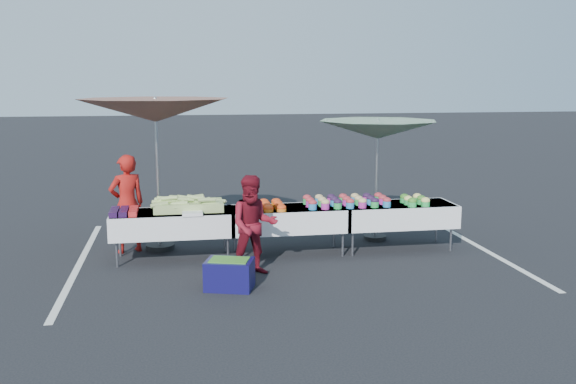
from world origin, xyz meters
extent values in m
plane|color=black|center=(0.00, 0.00, 0.00)|extent=(80.00, 80.00, 0.00)
cube|color=silver|center=(-3.20, 0.00, 0.00)|extent=(0.10, 5.00, 0.00)
cube|color=silver|center=(3.20, 0.00, 0.00)|extent=(0.10, 5.00, 0.00)
cube|color=white|center=(-1.80, 0.00, 0.73)|extent=(1.80, 0.75, 0.04)
cube|color=white|center=(-1.80, 0.00, 0.57)|extent=(1.86, 0.81, 0.36)
cylinder|color=slate|center=(-2.62, -0.29, 0.20)|extent=(0.04, 0.04, 0.39)
cylinder|color=slate|center=(-2.62, 0.29, 0.20)|extent=(0.04, 0.04, 0.39)
cylinder|color=slate|center=(-0.98, -0.29, 0.20)|extent=(0.04, 0.04, 0.39)
cylinder|color=slate|center=(-0.98, 0.29, 0.20)|extent=(0.04, 0.04, 0.39)
cube|color=white|center=(0.00, 0.00, 0.73)|extent=(1.80, 0.75, 0.04)
cube|color=white|center=(0.00, 0.00, 0.57)|extent=(1.86, 0.81, 0.36)
cylinder|color=slate|center=(-0.82, -0.29, 0.20)|extent=(0.04, 0.04, 0.39)
cylinder|color=slate|center=(-0.82, 0.29, 0.20)|extent=(0.04, 0.04, 0.39)
cylinder|color=slate|center=(0.82, -0.29, 0.20)|extent=(0.04, 0.04, 0.39)
cylinder|color=slate|center=(0.82, 0.29, 0.20)|extent=(0.04, 0.04, 0.39)
cube|color=white|center=(1.80, 0.00, 0.73)|extent=(1.80, 0.75, 0.04)
cube|color=white|center=(1.80, 0.00, 0.57)|extent=(1.86, 0.81, 0.36)
cylinder|color=slate|center=(0.98, -0.29, 0.20)|extent=(0.04, 0.04, 0.39)
cylinder|color=slate|center=(0.98, 0.29, 0.20)|extent=(0.04, 0.04, 0.39)
cylinder|color=slate|center=(2.62, -0.29, 0.20)|extent=(0.04, 0.04, 0.39)
cylinder|color=slate|center=(2.62, 0.29, 0.20)|extent=(0.04, 0.04, 0.39)
cube|color=black|center=(-2.65, -0.27, 0.79)|extent=(0.12, 0.12, 0.08)
cube|color=black|center=(-2.65, -0.13, 0.79)|extent=(0.12, 0.12, 0.08)
cube|color=black|center=(-2.65, 0.01, 0.79)|extent=(0.12, 0.12, 0.08)
cube|color=black|center=(-2.65, 0.15, 0.79)|extent=(0.12, 0.12, 0.08)
cube|color=black|center=(-2.51, -0.27, 0.79)|extent=(0.12, 0.12, 0.08)
cube|color=black|center=(-2.51, -0.13, 0.79)|extent=(0.12, 0.12, 0.08)
cube|color=black|center=(-2.51, 0.01, 0.79)|extent=(0.12, 0.12, 0.08)
cube|color=black|center=(-2.51, 0.15, 0.79)|extent=(0.12, 0.12, 0.08)
cube|color=#AB1221|center=(-2.37, -0.27, 0.79)|extent=(0.12, 0.12, 0.08)
cube|color=#AB1221|center=(-2.37, -0.13, 0.79)|extent=(0.12, 0.12, 0.08)
cube|color=#AB1221|center=(-2.37, 0.01, 0.79)|extent=(0.12, 0.12, 0.08)
cube|color=#AB1221|center=(-2.37, 0.15, 0.79)|extent=(0.12, 0.12, 0.08)
cube|color=#93B35B|center=(-1.55, 0.05, 0.82)|extent=(1.05, 0.55, 0.14)
cylinder|color=#93B35B|center=(-1.25, 0.20, 0.85)|extent=(0.27, 0.09, 0.10)
cylinder|color=#93B35B|center=(-1.93, 0.10, 0.92)|extent=(0.27, 0.14, 0.07)
cylinder|color=#93B35B|center=(-1.44, -0.06, 0.97)|extent=(0.27, 0.14, 0.09)
cylinder|color=#93B35B|center=(-1.97, 0.08, 0.87)|extent=(0.27, 0.15, 0.10)
cylinder|color=#93B35B|center=(-1.73, -0.01, 0.91)|extent=(0.27, 0.15, 0.08)
cylinder|color=#93B35B|center=(-1.59, 0.09, 0.94)|extent=(0.27, 0.10, 0.10)
cylinder|color=#93B35B|center=(-1.59, -0.03, 0.94)|extent=(0.27, 0.07, 0.08)
cylinder|color=#93B35B|center=(-1.68, -0.13, 0.90)|extent=(0.27, 0.14, 0.09)
cylinder|color=#93B35B|center=(-1.71, 0.25, 0.92)|extent=(0.27, 0.12, 0.08)
cylinder|color=#93B35B|center=(-1.09, 0.14, 0.87)|extent=(0.27, 0.16, 0.08)
cylinder|color=#93B35B|center=(-1.86, 0.01, 0.92)|extent=(0.27, 0.11, 0.07)
cylinder|color=#93B35B|center=(-1.64, -0.18, 0.85)|extent=(0.27, 0.10, 0.07)
cylinder|color=#93B35B|center=(-1.44, 0.19, 0.93)|extent=(0.27, 0.12, 0.08)
cylinder|color=#93B35B|center=(-1.98, -0.17, 0.90)|extent=(0.27, 0.15, 0.08)
cylinder|color=#93B35B|center=(-1.89, 0.09, 0.94)|extent=(0.27, 0.10, 0.08)
cylinder|color=#93B35B|center=(-1.34, 0.00, 0.90)|extent=(0.27, 0.16, 0.10)
cylinder|color=#93B35B|center=(-1.83, -0.02, 0.97)|extent=(0.27, 0.12, 0.09)
cylinder|color=#93B35B|center=(-1.28, -0.18, 0.95)|extent=(0.27, 0.09, 0.07)
cylinder|color=#93B35B|center=(-1.22, -0.15, 0.88)|extent=(0.27, 0.10, 0.09)
cube|color=white|center=(-1.50, -0.30, 0.78)|extent=(0.30, 0.25, 0.05)
cylinder|color=orange|center=(-0.55, -0.28, 0.78)|extent=(0.15, 0.15, 0.05)
ellipsoid|color=red|center=(-0.55, -0.28, 0.81)|extent=(0.15, 0.15, 0.08)
cylinder|color=orange|center=(-0.55, -0.10, 0.78)|extent=(0.15, 0.15, 0.05)
ellipsoid|color=red|center=(-0.55, -0.10, 0.81)|extent=(0.15, 0.15, 0.08)
cylinder|color=orange|center=(-0.55, 0.08, 0.78)|extent=(0.15, 0.15, 0.05)
ellipsoid|color=red|center=(-0.55, 0.08, 0.81)|extent=(0.15, 0.15, 0.08)
cylinder|color=orange|center=(-0.55, 0.26, 0.78)|extent=(0.15, 0.15, 0.05)
ellipsoid|color=red|center=(-0.55, 0.26, 0.81)|extent=(0.15, 0.15, 0.08)
cylinder|color=orange|center=(-0.35, -0.28, 0.78)|extent=(0.15, 0.15, 0.05)
ellipsoid|color=red|center=(-0.35, -0.28, 0.81)|extent=(0.15, 0.15, 0.08)
cylinder|color=orange|center=(-0.35, -0.10, 0.78)|extent=(0.15, 0.15, 0.05)
ellipsoid|color=red|center=(-0.35, -0.10, 0.81)|extent=(0.15, 0.15, 0.08)
cylinder|color=orange|center=(-0.35, 0.08, 0.78)|extent=(0.15, 0.15, 0.05)
ellipsoid|color=red|center=(-0.35, 0.08, 0.81)|extent=(0.15, 0.15, 0.08)
cylinder|color=orange|center=(-0.35, 0.26, 0.78)|extent=(0.15, 0.15, 0.05)
ellipsoid|color=red|center=(-0.35, 0.26, 0.81)|extent=(0.15, 0.15, 0.08)
cylinder|color=orange|center=(-0.15, -0.28, 0.78)|extent=(0.15, 0.15, 0.05)
ellipsoid|color=red|center=(-0.15, -0.28, 0.81)|extent=(0.15, 0.15, 0.08)
cylinder|color=orange|center=(-0.15, -0.10, 0.78)|extent=(0.15, 0.15, 0.05)
ellipsoid|color=red|center=(-0.15, -0.10, 0.81)|extent=(0.15, 0.15, 0.08)
cylinder|color=orange|center=(-0.15, 0.08, 0.78)|extent=(0.15, 0.15, 0.05)
ellipsoid|color=red|center=(-0.15, 0.08, 0.81)|extent=(0.15, 0.15, 0.08)
cylinder|color=orange|center=(-0.15, 0.26, 0.78)|extent=(0.15, 0.15, 0.05)
ellipsoid|color=red|center=(-0.15, 0.26, 0.81)|extent=(0.15, 0.15, 0.08)
cylinder|color=#2A82C4|center=(0.35, -0.22, 0.80)|extent=(0.13, 0.13, 0.10)
ellipsoid|color=maroon|center=(0.35, -0.22, 0.86)|extent=(0.14, 0.14, 0.10)
cylinder|color=#BF299D|center=(0.35, 0.00, 0.80)|extent=(0.13, 0.13, 0.10)
ellipsoid|color=maroon|center=(0.35, 0.00, 0.86)|extent=(0.14, 0.14, 0.10)
cylinder|color=green|center=(0.35, 0.22, 0.80)|extent=(0.13, 0.13, 0.10)
ellipsoid|color=maroon|center=(0.35, 0.22, 0.86)|extent=(0.14, 0.14, 0.10)
cylinder|color=#BF299D|center=(0.55, -0.22, 0.80)|extent=(0.13, 0.13, 0.10)
ellipsoid|color=#AA7F52|center=(0.55, -0.22, 0.86)|extent=(0.14, 0.14, 0.10)
cylinder|color=green|center=(0.55, 0.00, 0.80)|extent=(0.13, 0.13, 0.10)
ellipsoid|color=#AA7F52|center=(0.55, 0.00, 0.86)|extent=(0.14, 0.14, 0.10)
cylinder|color=#2A82C4|center=(0.55, 0.22, 0.80)|extent=(0.13, 0.13, 0.10)
ellipsoid|color=#AA7F52|center=(0.55, 0.22, 0.86)|extent=(0.14, 0.14, 0.10)
cylinder|color=green|center=(0.75, -0.22, 0.80)|extent=(0.13, 0.13, 0.10)
ellipsoid|color=#29112D|center=(0.75, -0.22, 0.86)|extent=(0.14, 0.14, 0.10)
cylinder|color=#2A82C4|center=(0.75, 0.00, 0.80)|extent=(0.13, 0.13, 0.10)
ellipsoid|color=#29112D|center=(0.75, 0.00, 0.86)|extent=(0.14, 0.14, 0.10)
cylinder|color=#BF299D|center=(0.75, 0.22, 0.80)|extent=(0.13, 0.13, 0.10)
ellipsoid|color=#29112D|center=(0.75, 0.22, 0.86)|extent=(0.14, 0.14, 0.10)
cylinder|color=#2A82C4|center=(0.95, -0.22, 0.80)|extent=(0.13, 0.13, 0.10)
ellipsoid|color=maroon|center=(0.95, -0.22, 0.86)|extent=(0.14, 0.14, 0.10)
cylinder|color=#BF299D|center=(0.95, 0.00, 0.80)|extent=(0.13, 0.13, 0.10)
ellipsoid|color=maroon|center=(0.95, 0.00, 0.86)|extent=(0.14, 0.14, 0.10)
cylinder|color=green|center=(0.95, 0.22, 0.80)|extent=(0.13, 0.13, 0.10)
ellipsoid|color=maroon|center=(0.95, 0.22, 0.86)|extent=(0.14, 0.14, 0.10)
cylinder|color=#BF299D|center=(1.15, -0.22, 0.80)|extent=(0.13, 0.13, 0.10)
ellipsoid|color=#AA7F52|center=(1.15, -0.22, 0.86)|extent=(0.14, 0.14, 0.10)
cylinder|color=green|center=(1.15, 0.00, 0.80)|extent=(0.13, 0.13, 0.10)
ellipsoid|color=#AA7F52|center=(1.15, 0.00, 0.86)|extent=(0.14, 0.14, 0.10)
cylinder|color=#2A82C4|center=(1.15, 0.22, 0.80)|extent=(0.13, 0.13, 0.10)
ellipsoid|color=#AA7F52|center=(1.15, 0.22, 0.86)|extent=(0.14, 0.14, 0.10)
cylinder|color=green|center=(1.35, -0.22, 0.80)|extent=(0.13, 0.13, 0.10)
ellipsoid|color=#29112D|center=(1.35, -0.22, 0.86)|extent=(0.14, 0.14, 0.10)
cylinder|color=#2A82C4|center=(1.35, 0.00, 0.80)|extent=(0.13, 0.13, 0.10)
ellipsoid|color=#29112D|center=(1.35, 0.00, 0.86)|extent=(0.14, 0.14, 0.10)
cylinder|color=#BF299D|center=(1.35, 0.22, 0.80)|extent=(0.13, 0.13, 0.10)
ellipsoid|color=#29112D|center=(1.35, 0.22, 0.86)|extent=(0.14, 0.14, 0.10)
cylinder|color=#2A82C4|center=(1.55, -0.22, 0.80)|extent=(0.13, 0.13, 0.10)
ellipsoid|color=maroon|center=(1.55, -0.22, 0.86)|extent=(0.14, 0.14, 0.10)
cylinder|color=#BF299D|center=(1.55, 0.00, 0.80)|extent=(0.13, 0.13, 0.10)
ellipsoid|color=maroon|center=(1.55, 0.00, 0.86)|extent=(0.14, 0.14, 0.10)
cylinder|color=green|center=(1.55, 0.22, 0.80)|extent=(0.13, 0.13, 0.10)
ellipsoid|color=maroon|center=(1.55, 0.22, 0.86)|extent=(0.14, 0.14, 0.10)
cylinder|color=green|center=(1.95, -0.28, 0.79)|extent=(0.14, 0.14, 0.08)
ellipsoid|color=#3A7E21|center=(1.95, -0.28, 0.84)|extent=(0.14, 0.14, 0.11)
cylinder|color=green|center=(1.95, -0.10, 0.79)|extent=(0.14, 0.14, 0.08)
ellipsoid|color=#CDCD5C|center=(1.95, -0.10, 0.84)|extent=(0.14, 0.14, 0.11)
cylinder|color=green|center=(1.95, 0.08, 0.79)|extent=(0.14, 0.14, 0.08)
ellipsoid|color=#3A7E21|center=(1.95, 0.08, 0.84)|extent=(0.14, 0.14, 0.11)
cylinder|color=green|center=(2.17, -0.28, 0.79)|extent=(0.14, 0.14, 0.08)
ellipsoid|color=#CDCD5C|center=(2.17, -0.28, 0.84)|extent=(0.14, 0.14, 0.11)
cylinder|color=green|center=(2.17, -0.10, 0.79)|extent=(0.14, 0.14, 0.08)
ellipsoid|color=#3A7E21|center=(2.17, -0.10, 0.84)|extent=(0.14, 0.14, 0.11)
cylinder|color=green|center=(2.17, 0.08, 0.79)|extent=(0.14, 0.14, 0.08)
ellipsoid|color=#CDCD5C|center=(2.17, 0.08, 0.84)|extent=(0.14, 0.14, 0.11)
imported|color=#A51712|center=(-2.51, 0.55, 0.79)|extent=(0.68, 0.58, 1.58)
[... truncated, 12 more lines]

